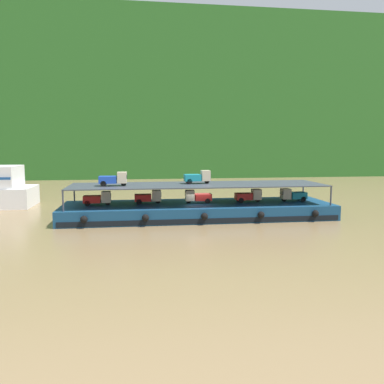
% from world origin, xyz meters
% --- Properties ---
extents(ground_plane, '(400.00, 400.00, 0.00)m').
position_xyz_m(ground_plane, '(0.00, 0.00, 0.00)').
color(ground_plane, olive).
extents(hillside_far_bank, '(141.94, 40.13, 38.66)m').
position_xyz_m(hillside_far_bank, '(0.00, 66.76, 21.78)').
color(hillside_far_bank, '#286023').
rests_on(hillside_far_bank, ground).
extents(cargo_barge, '(27.70, 8.16, 1.50)m').
position_xyz_m(cargo_barge, '(0.00, -0.03, 0.75)').
color(cargo_barge, navy).
rests_on(cargo_barge, ground).
extents(cargo_rack, '(26.10, 6.83, 2.00)m').
position_xyz_m(cargo_rack, '(0.00, 0.00, 3.44)').
color(cargo_rack, '#383D47').
rests_on(cargo_rack, cargo_barge).
extents(mini_truck_lower_stern, '(2.76, 1.23, 1.38)m').
position_xyz_m(mini_truck_lower_stern, '(-10.20, 0.12, 2.19)').
color(mini_truck_lower_stern, red).
rests_on(mini_truck_lower_stern, cargo_barge).
extents(mini_truck_lower_aft, '(2.75, 1.21, 1.38)m').
position_xyz_m(mini_truck_lower_aft, '(-5.11, 0.55, 2.19)').
color(mini_truck_lower_aft, red).
rests_on(mini_truck_lower_aft, cargo_barge).
extents(mini_truck_lower_mid, '(2.76, 1.24, 1.38)m').
position_xyz_m(mini_truck_lower_mid, '(0.01, 0.15, 2.19)').
color(mini_truck_lower_mid, red).
rests_on(mini_truck_lower_mid, cargo_barge).
extents(mini_truck_lower_fore, '(2.74, 1.21, 1.38)m').
position_xyz_m(mini_truck_lower_fore, '(5.47, 0.10, 2.19)').
color(mini_truck_lower_fore, red).
rests_on(mini_truck_lower_fore, cargo_barge).
extents(mini_truck_lower_bow, '(2.78, 1.26, 1.38)m').
position_xyz_m(mini_truck_lower_bow, '(10.39, 0.09, 2.19)').
color(mini_truck_lower_bow, teal).
rests_on(mini_truck_lower_bow, cargo_barge).
extents(mini_truck_upper_stern, '(2.76, 1.24, 1.38)m').
position_xyz_m(mini_truck_upper_stern, '(-8.55, -0.50, 4.19)').
color(mini_truck_upper_stern, '#1E47B7').
rests_on(mini_truck_upper_stern, cargo_rack).
extents(mini_truck_upper_mid, '(2.78, 1.27, 1.38)m').
position_xyz_m(mini_truck_upper_mid, '(0.08, 0.72, 4.19)').
color(mini_truck_upper_mid, teal).
rests_on(mini_truck_upper_mid, cargo_rack).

